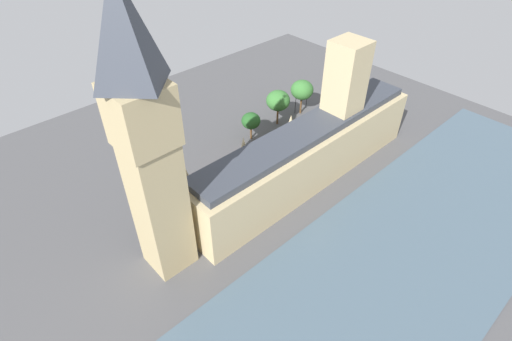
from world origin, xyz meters
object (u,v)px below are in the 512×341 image
object	(u,v)px
plane_tree_by_river_gate	(251,121)
plane_tree_under_trees	(302,90)
car_dark_green_corner	(286,140)
clock_tower	(147,143)
pedestrian_midblock	(275,162)
double_decker_bus_leading	(244,159)
parliament_building	(311,148)
car_white_opposite_hall	(195,187)
plane_tree_far_end	(278,101)
pedestrian_kerbside	(228,188)
street_lamp_near_tower	(307,95)
street_lamp_trailing	(296,99)

from	to	relation	value
plane_tree_by_river_gate	plane_tree_under_trees	distance (m)	19.91
car_dark_green_corner	clock_tower	bearing A→B (deg)	101.76
pedestrian_midblock	double_decker_bus_leading	bearing A→B (deg)	29.50
parliament_building	car_white_opposite_hall	distance (m)	28.38
pedestrian_midblock	plane_tree_far_end	xyz separation A→B (m)	(13.02, -13.88, 6.71)
parliament_building	plane_tree_under_trees	xyz separation A→B (m)	(21.14, -20.51, -0.63)
parliament_building	car_white_opposite_hall	world-z (taller)	parliament_building
pedestrian_kerbside	plane_tree_under_trees	xyz separation A→B (m)	(11.86, -38.19, 6.99)
pedestrian_midblock	parliament_building	bearing A→B (deg)	167.95
parliament_building	car_dark_green_corner	distance (m)	16.55
parliament_building	pedestrian_kerbside	xyz separation A→B (m)	(9.28, 17.68, -7.61)
double_decker_bus_leading	pedestrian_midblock	xyz separation A→B (m)	(-4.14, -6.66, -1.89)
pedestrian_kerbside	street_lamp_near_tower	bearing A→B (deg)	133.61
double_decker_bus_leading	car_white_opposite_hall	bearing A→B (deg)	84.13
pedestrian_kerbside	double_decker_bus_leading	bearing A→B (deg)	139.71
parliament_building	plane_tree_under_trees	size ratio (longest dim) A/B	6.06
parliament_building	car_dark_green_corner	size ratio (longest dim) A/B	14.06
clock_tower	plane_tree_under_trees	distance (m)	65.31
pedestrian_midblock	car_dark_green_corner	bearing A→B (deg)	-90.11
parliament_building	street_lamp_trailing	size ratio (longest dim) A/B	9.31
double_decker_bus_leading	plane_tree_under_trees	xyz separation A→B (m)	(8.28, -29.77, 5.05)
street_lamp_trailing	street_lamp_near_tower	world-z (taller)	street_lamp_trailing
pedestrian_midblock	plane_tree_under_trees	xyz separation A→B (m)	(12.42, -23.11, 6.94)
pedestrian_kerbside	plane_tree_under_trees	world-z (taller)	plane_tree_under_trees
parliament_building	street_lamp_near_tower	size ratio (longest dim) A/B	10.20
parliament_building	plane_tree_by_river_gate	distance (m)	21.53
parliament_building	plane_tree_by_river_gate	bearing A→B (deg)	-1.90
double_decker_bus_leading	plane_tree_far_end	size ratio (longest dim) A/B	1.02
plane_tree_under_trees	street_lamp_trailing	size ratio (longest dim) A/B	1.53
clock_tower	double_decker_bus_leading	bearing A→B (deg)	-68.63
clock_tower	plane_tree_far_end	size ratio (longest dim) A/B	5.17
parliament_building	double_decker_bus_leading	distance (m)	16.83
street_lamp_trailing	car_white_opposite_hall	bearing A→B (deg)	100.24
double_decker_bus_leading	pedestrian_kerbside	xyz separation A→B (m)	(-3.58, 8.43, -1.94)
pedestrian_kerbside	plane_tree_under_trees	bearing A→B (deg)	133.95
plane_tree_by_river_gate	pedestrian_midblock	bearing A→B (deg)	165.31
clock_tower	street_lamp_trailing	size ratio (longest dim) A/B	7.79
pedestrian_kerbside	street_lamp_trailing	xyz separation A→B (m)	(12.97, -37.02, 4.03)
pedestrian_midblock	plane_tree_under_trees	distance (m)	27.13
parliament_building	car_white_opposite_hall	xyz separation A→B (m)	(14.55, 23.21, -7.42)
clock_tower	street_lamp_trailing	bearing A→B (deg)	-70.20
clock_tower	pedestrian_kerbside	xyz separation A→B (m)	(7.86, -20.81, -26.86)
parliament_building	street_lamp_near_tower	distance (m)	32.75
car_white_opposite_hall	parliament_building	bearing A→B (deg)	-119.66
car_white_opposite_hall	plane_tree_by_river_gate	xyz separation A→B (m)	(6.79, -23.92, 4.69)
plane_tree_under_trees	parliament_building	bearing A→B (deg)	135.86
double_decker_bus_leading	pedestrian_kerbside	world-z (taller)	double_decker_bus_leading
car_dark_green_corner	car_white_opposite_hall	world-z (taller)	same
parliament_building	car_dark_green_corner	bearing A→B (deg)	-24.47
plane_tree_under_trees	street_lamp_near_tower	world-z (taller)	plane_tree_under_trees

